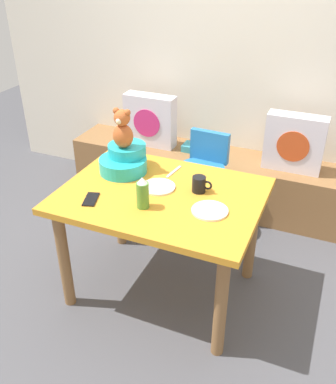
# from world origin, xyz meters

# --- Properties ---
(ground_plane) EXTENTS (8.00, 8.00, 0.00)m
(ground_plane) POSITION_xyz_m (0.00, 0.00, 0.00)
(ground_plane) COLOR #4C4C51
(back_wall) EXTENTS (4.40, 0.10, 2.60)m
(back_wall) POSITION_xyz_m (0.00, 1.46, 1.30)
(back_wall) COLOR silver
(back_wall) RESTS_ON ground_plane
(window_bench) EXTENTS (2.60, 0.44, 0.46)m
(window_bench) POSITION_xyz_m (0.00, 1.19, 0.23)
(window_bench) COLOR olive
(window_bench) RESTS_ON ground_plane
(pillow_floral_left) EXTENTS (0.44, 0.15, 0.44)m
(pillow_floral_left) POSITION_xyz_m (-0.62, 1.17, 0.68)
(pillow_floral_left) COLOR silver
(pillow_floral_left) RESTS_ON window_bench
(pillow_floral_right) EXTENTS (0.44, 0.15, 0.44)m
(pillow_floral_right) POSITION_xyz_m (0.59, 1.17, 0.68)
(pillow_floral_right) COLOR silver
(pillow_floral_right) RESTS_ON window_bench
(book_stack) EXTENTS (0.20, 0.14, 0.06)m
(book_stack) POSITION_xyz_m (-0.22, 1.19, 0.49)
(book_stack) COLOR teal
(book_stack) RESTS_ON window_bench
(dining_table) EXTENTS (1.16, 0.87, 0.74)m
(dining_table) POSITION_xyz_m (0.00, 0.00, 0.63)
(dining_table) COLOR orange
(dining_table) RESTS_ON ground_plane
(highchair) EXTENTS (0.34, 0.46, 0.79)m
(highchair) POSITION_xyz_m (0.00, 0.75, 0.52)
(highchair) COLOR #2672B2
(highchair) RESTS_ON ground_plane
(infant_seat_teal) EXTENTS (0.30, 0.33, 0.16)m
(infant_seat_teal) POSITION_xyz_m (-0.33, 0.17, 0.81)
(infant_seat_teal) COLOR #21AFB6
(infant_seat_teal) RESTS_ON dining_table
(teddy_bear) EXTENTS (0.13, 0.12, 0.25)m
(teddy_bear) POSITION_xyz_m (-0.33, 0.17, 1.02)
(teddy_bear) COLOR #B7592A
(teddy_bear) RESTS_ON infant_seat_teal
(ketchup_bottle) EXTENTS (0.07, 0.07, 0.18)m
(ketchup_bottle) POSITION_xyz_m (-0.03, -0.18, 0.83)
(ketchup_bottle) COLOR #4C8C33
(ketchup_bottle) RESTS_ON dining_table
(coffee_mug) EXTENTS (0.12, 0.08, 0.09)m
(coffee_mug) POSITION_xyz_m (0.20, 0.10, 0.79)
(coffee_mug) COLOR black
(coffee_mug) RESTS_ON dining_table
(dinner_plate_near) EXTENTS (0.20, 0.20, 0.01)m
(dinner_plate_near) POSITION_xyz_m (0.32, -0.08, 0.75)
(dinner_plate_near) COLOR white
(dinner_plate_near) RESTS_ON dining_table
(dinner_plate_far) EXTENTS (0.20, 0.20, 0.01)m
(dinner_plate_far) POSITION_xyz_m (-0.04, 0.05, 0.75)
(dinner_plate_far) COLOR white
(dinner_plate_far) RESTS_ON dining_table
(cell_phone) EXTENTS (0.11, 0.16, 0.01)m
(cell_phone) POSITION_xyz_m (-0.33, -0.23, 0.74)
(cell_phone) COLOR black
(cell_phone) RESTS_ON dining_table
(table_fork) EXTENTS (0.04, 0.17, 0.01)m
(table_fork) POSITION_xyz_m (-0.03, 0.27, 0.74)
(table_fork) COLOR silver
(table_fork) RESTS_ON dining_table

